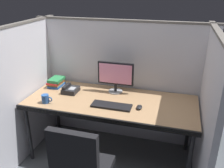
# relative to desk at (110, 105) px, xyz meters

# --- Properties ---
(cubicle_partition_rear) EXTENTS (2.21, 0.06, 1.57)m
(cubicle_partition_rear) POSITION_rel_desk_xyz_m (0.00, 0.46, 0.10)
(cubicle_partition_rear) COLOR silver
(cubicle_partition_rear) RESTS_ON ground
(cubicle_partition_left) EXTENTS (0.06, 1.41, 1.57)m
(cubicle_partition_left) POSITION_rel_desk_xyz_m (-0.99, -0.09, 0.10)
(cubicle_partition_left) COLOR silver
(cubicle_partition_left) RESTS_ON ground
(cubicle_partition_right) EXTENTS (0.06, 1.41, 1.57)m
(cubicle_partition_right) POSITION_rel_desk_xyz_m (0.99, -0.09, 0.10)
(cubicle_partition_right) COLOR silver
(cubicle_partition_right) RESTS_ON ground
(desk) EXTENTS (1.90, 0.80, 0.74)m
(desk) POSITION_rel_desk_xyz_m (0.00, 0.00, 0.00)
(desk) COLOR #997551
(desk) RESTS_ON ground
(monitor_center) EXTENTS (0.43, 0.17, 0.37)m
(monitor_center) POSITION_rel_desk_xyz_m (-0.01, 0.25, 0.27)
(monitor_center) COLOR gray
(monitor_center) RESTS_ON desk
(keyboard_main) EXTENTS (0.43, 0.15, 0.02)m
(keyboard_main) POSITION_rel_desk_xyz_m (0.05, -0.13, 0.06)
(keyboard_main) COLOR black
(keyboard_main) RESTS_ON desk
(computer_mouse) EXTENTS (0.06, 0.10, 0.04)m
(computer_mouse) POSITION_rel_desk_xyz_m (0.34, -0.09, 0.07)
(computer_mouse) COLOR black
(computer_mouse) RESTS_ON desk
(desk_phone) EXTENTS (0.17, 0.19, 0.09)m
(desk_phone) POSITION_rel_desk_xyz_m (-0.53, 0.09, 0.08)
(desk_phone) COLOR black
(desk_phone) RESTS_ON desk
(book_stack) EXTENTS (0.16, 0.23, 0.11)m
(book_stack) POSITION_rel_desk_xyz_m (-0.79, 0.21, 0.10)
(book_stack) COLOR #1E478C
(book_stack) RESTS_ON desk
(coffee_mug) EXTENTS (0.13, 0.08, 0.09)m
(coffee_mug) POSITION_rel_desk_xyz_m (-0.67, -0.24, 0.10)
(coffee_mug) COLOR #264C8C
(coffee_mug) RESTS_ON desk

